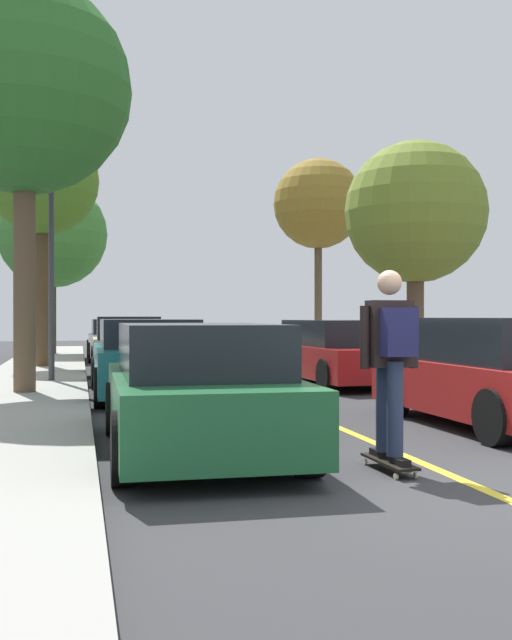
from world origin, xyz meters
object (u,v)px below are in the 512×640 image
Objects in this scene: parked_car_left_near at (148,359)px; parked_car_right_near at (337,353)px; parked_car_left_nearest at (197,389)px; skateboarder at (391,352)px; street_tree_left_nearest at (24,89)px; street_tree_left_far at (52,234)px; fire_hydrant at (433,364)px; parked_car_right_nearest at (499,373)px; streetlamp at (51,236)px; street_tree_right_nearest at (415,213)px; street_tree_left_near at (43,182)px; skateboard at (389,462)px; street_tree_right_near at (318,205)px; parked_car_left_farthest at (117,340)px; parked_car_left_far at (127,345)px.

parked_car_left_near is 4.39m from parked_car_right_near.
skateboarder is (1.59, -1.36, 0.44)m from parked_car_left_nearest.
street_tree_left_far is at bearing 90.00° from street_tree_left_nearest.
skateboarder is (-4.02, -7.22, 0.62)m from fire_hydrant.
street_tree_left_nearest reaches higher than parked_car_left_near.
streetlamp is at bearing 129.79° from parked_car_right_nearest.
parked_car_right_nearest is at bearing -106.85° from street_tree_right_nearest.
street_tree_left_near reaches higher than skateboard.
parked_car_left_near is at bearing -178.97° from fire_hydrant.
skateboard is at bearing -39.70° from parked_car_left_nearest.
street_tree_right_nearest is at bearing 63.45° from skateboard.
street_tree_right_nearest is (8.35, -4.62, -1.17)m from street_tree_left_near.
street_tree_left_near is at bearing -163.40° from street_tree_right_near.
skateboarder reaches higher than skateboard.
parked_car_left_nearest reaches higher than skateboard.
parked_car_right_near is 2.07m from fire_hydrant.
streetlamp is (-1.75, -9.32, 2.41)m from parked_car_left_farthest.
parked_car_left_nearest is 0.67× the size of street_tree_right_near.
skateboarder is at bearing -83.05° from parked_car_left_far.
skateboarder is at bearing -79.91° from street_tree_left_far.
parked_car_left_nearest is 1.04× the size of parked_car_right_nearest.
streetlamp reaches higher than parked_car_left_farthest.
street_tree_left_nearest is at bearing -131.63° from street_tree_right_near.
street_tree_left_near reaches higher than parked_car_left_farthest.
street_tree_left_far reaches higher than parked_car_left_far.
street_tree_right_nearest is (6.23, -3.75, 3.08)m from parked_car_left_far.
parked_car_left_nearest is 0.98× the size of parked_car_left_farthest.
street_tree_right_near is 17.51m from skateboarder.
street_tree_right_nearest reaches higher than streetlamp.
parked_car_right_nearest is 0.80× the size of streetlamp.
parked_car_right_near is at bearing -62.95° from street_tree_left_far.
parked_car_left_farthest is 7.93m from street_tree_right_near.
fire_hydrant is (-0.62, -9.21, -4.52)m from street_tree_right_near.
street_tree_right_nearest is (8.35, 2.28, -1.57)m from street_tree_left_nearest.
parked_car_left_farthest is 0.82× the size of street_tree_right_nearest.
street_tree_right_nearest is at bearing 19.43° from parked_car_left_near.
street_tree_right_near is (0.00, 7.11, 1.23)m from street_tree_right_nearest.
street_tree_left_near is 6.93m from street_tree_left_far.
parked_car_left_far is at bearing 89.99° from parked_car_left_nearest.
parked_car_left_near is (0.00, 5.76, 0.00)m from parked_car_left_nearest.
street_tree_left_far is 1.16× the size of street_tree_right_nearest.
street_tree_left_far is 7.23× the size of skateboard.
street_tree_right_near is 3.60× the size of skateboarder.
parked_car_left_near is at bearing -159.70° from parked_car_right_near.
parked_car_left_near is 6.31m from parked_car_right_nearest.
parked_car_right_nearest is 0.64× the size of street_tree_right_near.
fire_hydrant is 8.29m from skateboarder.
parked_car_left_far is 6.21× the size of fire_hydrant.
parked_car_left_farthest reaches higher than fire_hydrant.
parked_car_left_far reaches higher than parked_car_right_nearest.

